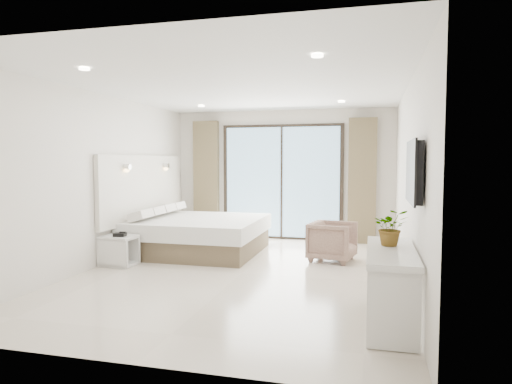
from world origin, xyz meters
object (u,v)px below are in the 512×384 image
bed (198,234)px  console_desk (391,270)px  nightstand (119,251)px  armchair (333,239)px

bed → console_desk: bearing=-41.9°
nightstand → console_desk: bearing=-18.6°
nightstand → armchair: size_ratio=0.75×
bed → armchair: (2.42, -0.11, 0.03)m
console_desk → armchair: 2.92m
bed → nightstand: (-0.82, -1.29, -0.09)m
console_desk → nightstand: bearing=158.2°
console_desk → bed: bearing=138.1°
nightstand → armchair: bearing=23.1°
armchair → bed: bearing=97.8°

